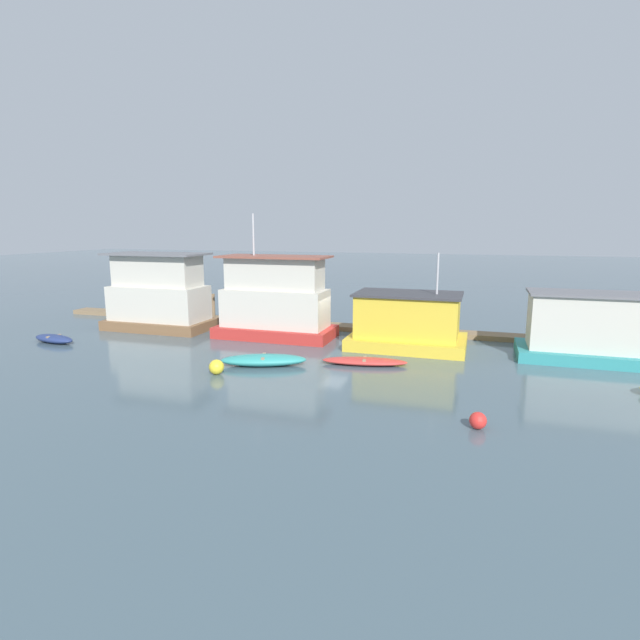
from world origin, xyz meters
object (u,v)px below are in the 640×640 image
(dinghy_navy, at_px, (54,339))
(houseboat_red, at_px, (275,302))
(buoy_yellow, at_px, (217,367))
(buoy_red, at_px, (478,421))
(houseboat_teal, at_px, (598,330))
(dinghy_teal, at_px, (264,360))
(mooring_post_far_left, at_px, (213,309))
(houseboat_brown, at_px, (159,296))
(dinghy_red, at_px, (365,361))
(houseboat_yellow, at_px, (408,322))

(dinghy_navy, bearing_deg, houseboat_red, 24.52)
(buoy_yellow, bearing_deg, buoy_red, -14.27)
(houseboat_teal, distance_m, dinghy_teal, 16.65)
(mooring_post_far_left, bearing_deg, buoy_red, -37.53)
(mooring_post_far_left, bearing_deg, houseboat_brown, -134.78)
(dinghy_red, distance_m, buoy_red, 8.41)
(houseboat_teal, height_order, buoy_red, houseboat_teal)
(dinghy_red, xyz_separation_m, buoy_yellow, (-6.07, -3.61, 0.17))
(houseboat_yellow, distance_m, buoy_yellow, 10.92)
(houseboat_yellow, xyz_separation_m, dinghy_red, (-1.45, -4.23, -1.25))
(dinghy_navy, bearing_deg, houseboat_yellow, 14.55)
(houseboat_teal, relative_size, buoy_red, 12.91)
(houseboat_teal, height_order, dinghy_teal, houseboat_teal)
(houseboat_red, bearing_deg, buoy_red, -42.69)
(dinghy_red, bearing_deg, houseboat_brown, 163.17)
(mooring_post_far_left, xyz_separation_m, buoy_yellow, (6.19, -10.60, -0.71))
(houseboat_brown, bearing_deg, mooring_post_far_left, 45.22)
(houseboat_yellow, height_order, dinghy_red, houseboat_yellow)
(dinghy_teal, xyz_separation_m, buoy_yellow, (-1.44, -2.00, 0.07))
(dinghy_teal, height_order, buoy_red, buoy_red)
(houseboat_teal, distance_m, dinghy_red, 11.78)
(dinghy_red, height_order, buoy_red, buoy_red)
(mooring_post_far_left, bearing_deg, houseboat_yellow, -11.39)
(houseboat_teal, xyz_separation_m, mooring_post_far_left, (-23.12, 2.64, -0.54))
(dinghy_teal, distance_m, dinghy_red, 4.91)
(houseboat_yellow, bearing_deg, buoy_red, -70.20)
(houseboat_brown, relative_size, dinghy_teal, 1.58)
(dinghy_red, xyz_separation_m, mooring_post_far_left, (-12.26, 6.99, 0.87))
(dinghy_navy, relative_size, buoy_red, 5.36)
(houseboat_red, height_order, dinghy_navy, houseboat_red)
(buoy_red, bearing_deg, houseboat_red, 137.31)
(mooring_post_far_left, bearing_deg, dinghy_red, -29.70)
(mooring_post_far_left, bearing_deg, buoy_yellow, -59.74)
(houseboat_red, xyz_separation_m, dinghy_navy, (-11.66, -5.32, -1.93))
(houseboat_red, distance_m, houseboat_yellow, 8.04)
(buoy_yellow, bearing_deg, dinghy_teal, 54.20)
(houseboat_red, bearing_deg, buoy_yellow, -86.57)
(houseboat_yellow, bearing_deg, mooring_post_far_left, 168.61)
(houseboat_yellow, xyz_separation_m, houseboat_teal, (9.41, 0.12, 0.16))
(houseboat_brown, xyz_separation_m, houseboat_teal, (25.62, -0.12, -0.61))
(dinghy_red, bearing_deg, houseboat_red, 145.87)
(houseboat_teal, relative_size, dinghy_navy, 2.41)
(dinghy_navy, distance_m, buoy_yellow, 12.45)
(dinghy_teal, bearing_deg, mooring_post_far_left, 131.53)
(houseboat_brown, bearing_deg, houseboat_red, -0.17)
(buoy_red, bearing_deg, dinghy_red, 129.25)
(houseboat_yellow, distance_m, dinghy_teal, 8.52)
(houseboat_yellow, relative_size, buoy_red, 11.05)
(dinghy_navy, bearing_deg, buoy_red, -13.46)
(houseboat_yellow, distance_m, buoy_red, 11.47)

